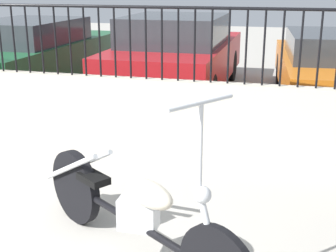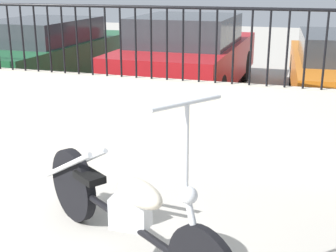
{
  "view_description": "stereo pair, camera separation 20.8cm",
  "coord_description": "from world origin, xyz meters",
  "views": [
    {
      "loc": [
        2.0,
        -2.26,
        2.05
      ],
      "look_at": [
        0.89,
        1.91,
        0.7
      ],
      "focal_mm": 50.0,
      "sensor_mm": 36.0,
      "label": 1
    },
    {
      "loc": [
        2.2,
        -2.2,
        2.05
      ],
      "look_at": [
        0.89,
        1.91,
        0.7
      ],
      "focal_mm": 50.0,
      "sensor_mm": 36.0,
      "label": 2
    }
  ],
  "objects": [
    {
      "name": "low_wall",
      "position": [
        0.0,
        3.1,
        0.45
      ],
      "size": [
        9.51,
        0.18,
        0.9
      ],
      "color": "beige",
      "rests_on": "ground_plane"
    },
    {
      "name": "fence_railing",
      "position": [
        -0.0,
        3.1,
        1.47
      ],
      "size": [
        9.51,
        0.04,
        0.87
      ],
      "color": "black",
      "rests_on": "low_wall"
    },
    {
      "name": "motorcycle_black",
      "position": [
        0.87,
        0.74,
        0.41
      ],
      "size": [
        2.05,
        1.41,
        1.39
      ],
      "rotation": [
        0.0,
        0.0,
        -0.59
      ],
      "color": "black",
      "rests_on": "ground_plane"
    },
    {
      "name": "car_green",
      "position": [
        -2.82,
        5.79,
        0.69
      ],
      "size": [
        1.8,
        4.59,
        1.35
      ],
      "rotation": [
        0.0,
        0.0,
        1.56
      ],
      "color": "black",
      "rests_on": "ground_plane"
    },
    {
      "name": "car_red",
      "position": [
        -0.08,
        6.21,
        0.72
      ],
      "size": [
        1.88,
        4.4,
        1.45
      ],
      "rotation": [
        0.0,
        0.0,
        1.58
      ],
      "color": "black",
      "rests_on": "ground_plane"
    }
  ]
}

